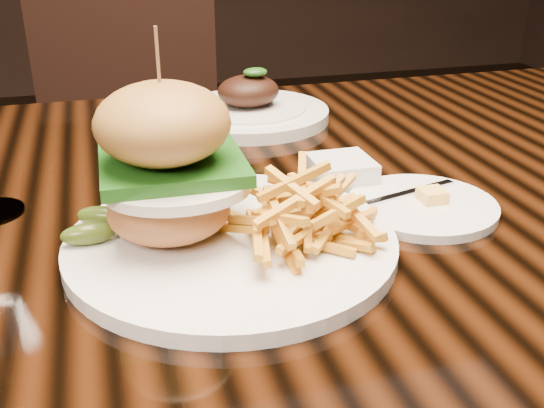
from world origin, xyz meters
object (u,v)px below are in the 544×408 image
object	(u,v)px
chair_far	(131,134)
far_dish	(249,110)
dining_table	(233,247)
burger_plate	(220,199)

from	to	relation	value
chair_far	far_dish	bearing A→B (deg)	-71.51
dining_table	far_dish	distance (m)	0.29
dining_table	far_dish	world-z (taller)	far_dish
burger_plate	chair_far	world-z (taller)	burger_plate
chair_far	burger_plate	bearing A→B (deg)	-83.57
dining_table	burger_plate	bearing A→B (deg)	-106.02
dining_table	burger_plate	xyz separation A→B (m)	(-0.04, -0.14, 0.13)
burger_plate	chair_far	size ratio (longest dim) A/B	0.33
dining_table	chair_far	size ratio (longest dim) A/B	1.68
burger_plate	chair_far	xyz separation A→B (m)	(-0.03, 1.03, -0.26)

